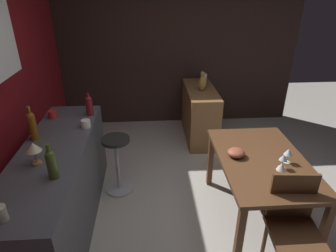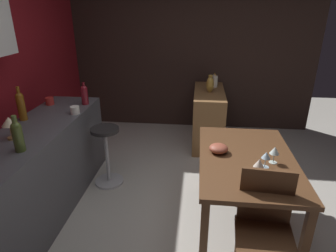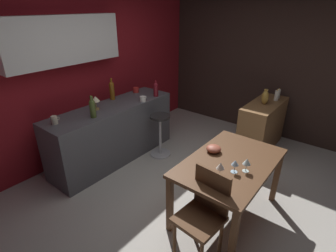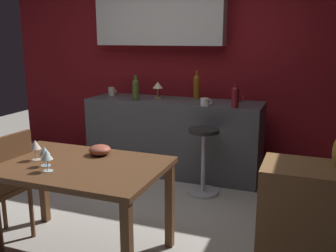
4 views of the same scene
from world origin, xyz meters
name	(u,v)px [view 1 (image 1 of 4)]	position (x,y,z in m)	size (l,w,h in m)	color
ground_plane	(208,219)	(0.00, 0.00, 0.00)	(9.00, 9.00, 0.00)	#B7B2A8
wall_side_right	(166,48)	(2.55, 0.30, 1.30)	(0.10, 4.40, 2.60)	#33231E
dining_table	(261,166)	(0.01, -0.49, 0.65)	(1.30, 0.83, 0.74)	#56351E
kitchen_counter	(59,189)	(0.05, 1.51, 0.45)	(2.10, 0.60, 0.90)	#4C4C51
sideboard_cabinet	(200,113)	(1.86, -0.20, 0.41)	(1.10, 0.44, 0.82)	olive
chair_near_window	(293,224)	(-0.61, -0.55, 0.51)	(0.43, 0.43, 0.92)	#56351E
bar_stool	(118,163)	(0.57, 0.99, 0.38)	(0.34, 0.34, 0.71)	#262323
wine_glass_left	(288,152)	(-0.06, -0.69, 0.85)	(0.08, 0.08, 0.15)	silver
wine_glass_right	(283,158)	(-0.15, -0.61, 0.85)	(0.07, 0.07, 0.14)	silver
wine_glass_center	(281,167)	(-0.30, -0.52, 0.86)	(0.08, 0.08, 0.15)	silver
fruit_bowl	(236,153)	(0.08, -0.24, 0.78)	(0.17, 0.17, 0.08)	#9E4C38
wine_bottle_ruby	(89,105)	(0.83, 1.29, 1.02)	(0.08, 0.08, 0.26)	maroon
wine_bottle_olive	(52,162)	(-0.38, 1.36, 1.04)	(0.08, 0.08, 0.30)	#475623
wine_bottle_amber	(32,125)	(0.27, 1.72, 1.06)	(0.08, 0.08, 0.35)	#8C5114
cup_red	(52,114)	(0.77, 1.69, 0.94)	(0.13, 0.09, 0.09)	red
cup_white	(86,124)	(0.50, 1.27, 0.94)	(0.13, 0.10, 0.08)	white
cup_cream	(1,213)	(-0.82, 1.57, 0.95)	(0.12, 0.08, 0.11)	beige
counter_lamp	(34,149)	(-0.17, 1.56, 1.05)	(0.13, 0.13, 0.20)	#A58447
pillar_candle_tall	(204,79)	(2.09, -0.29, 0.91)	(0.07, 0.07, 0.20)	white
pillar_candle_short	(202,77)	(2.23, -0.28, 0.90)	(0.06, 0.06, 0.18)	white
vase_brass	(202,83)	(1.79, -0.20, 0.94)	(0.11, 0.11, 0.25)	#B78C38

